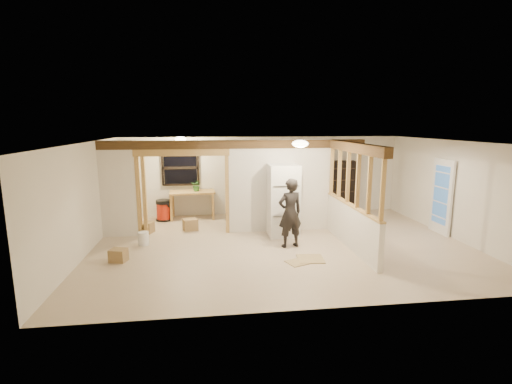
{
  "coord_description": "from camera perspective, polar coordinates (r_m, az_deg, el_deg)",
  "views": [
    {
      "loc": [
        -1.73,
        -8.56,
        2.93
      ],
      "look_at": [
        -0.57,
        0.4,
        1.25
      ],
      "focal_mm": 26.0,
      "sensor_mm": 36.0,
      "label": 1
    }
  ],
  "objects": [
    {
      "name": "ceiling_dome_main",
      "position": [
        8.32,
        6.82,
        7.39
      ],
      "size": [
        0.36,
        0.36,
        0.16
      ],
      "primitive_type": "ellipsoid",
      "color": "#FFEABF",
      "rests_on": "ceiling"
    },
    {
      "name": "french_door",
      "position": [
        11.03,
        26.66,
        -0.65
      ],
      "size": [
        0.12,
        0.86,
        2.0
      ],
      "primitive_type": "cube",
      "color": "white",
      "rests_on": "floor"
    },
    {
      "name": "wall_right",
      "position": [
        10.72,
        28.3,
        0.27
      ],
      "size": [
        0.01,
        6.5,
        2.5
      ],
      "primitive_type": "cube",
      "color": "silver",
      "rests_on": "floor"
    },
    {
      "name": "floor_panel_far",
      "position": [
        8.1,
        6.62,
        -10.65
      ],
      "size": [
        0.61,
        0.56,
        0.02
      ],
      "primitive_type": "cube",
      "rotation": [
        0.0,
        0.0,
        0.37
      ],
      "color": "tan",
      "rests_on": "floor"
    },
    {
      "name": "header_beam_back",
      "position": [
        9.8,
        -3.11,
        7.33
      ],
      "size": [
        7.0,
        0.18,
        0.22
      ],
      "primitive_type": "cube",
      "color": "#4D351A",
      "rests_on": "ceiling"
    },
    {
      "name": "wall_back",
      "position": [
        12.05,
        0.96,
        2.54
      ],
      "size": [
        9.0,
        0.01,
        2.5
      ],
      "primitive_type": "cube",
      "color": "silver",
      "rests_on": "floor"
    },
    {
      "name": "work_table",
      "position": [
        11.67,
        -9.72,
        -1.96
      ],
      "size": [
        1.41,
        0.77,
        0.86
      ],
      "primitive_type": "cube",
      "rotation": [
        0.0,
        0.0,
        0.06
      ],
      "color": "tan",
      "rests_on": "floor"
    },
    {
      "name": "ceiling_dome_util",
      "position": [
        10.89,
        -11.53,
        7.98
      ],
      "size": [
        0.32,
        0.32,
        0.14
      ],
      "primitive_type": "ellipsoid",
      "color": "#FFEABF",
      "rests_on": "ceiling"
    },
    {
      "name": "partition_center",
      "position": [
        10.09,
        3.77,
        0.95
      ],
      "size": [
        2.8,
        0.12,
        2.5
      ],
      "primitive_type": "cube",
      "color": "silver",
      "rests_on": "floor"
    },
    {
      "name": "potted_plant",
      "position": [
        11.55,
        -9.11,
        1.01
      ],
      "size": [
        0.4,
        0.37,
        0.36
      ],
      "primitive_type": "imported",
      "rotation": [
        0.0,
        0.0,
        -0.33
      ],
      "color": "#386D2E",
      "rests_on": "work_table"
    },
    {
      "name": "stud_partition",
      "position": [
        8.9,
        14.69,
        2.01
      ],
      "size": [
        0.14,
        3.2,
        1.32
      ],
      "primitive_type": "cube",
      "color": "tan",
      "rests_on": "pony_wall"
    },
    {
      "name": "pony_wall",
      "position": [
        9.14,
        14.35,
        -5.2
      ],
      "size": [
        0.12,
        3.2,
        1.0
      ],
      "primitive_type": "cube",
      "color": "silver",
      "rests_on": "floor"
    },
    {
      "name": "woman",
      "position": [
        8.83,
        5.26,
        -3.23
      ],
      "size": [
        0.69,
        0.54,
        1.66
      ],
      "primitive_type": "imported",
      "rotation": [
        0.0,
        0.0,
        3.4
      ],
      "color": "black",
      "rests_on": "floor"
    },
    {
      "name": "bookshelf",
      "position": [
        12.55,
        12.94,
        0.79
      ],
      "size": [
        0.86,
        0.29,
        1.72
      ],
      "primitive_type": "cube",
      "color": "black",
      "rests_on": "floor"
    },
    {
      "name": "box_util_a",
      "position": [
        10.47,
        -10.07,
        -4.95
      ],
      "size": [
        0.45,
        0.42,
        0.32
      ],
      "primitive_type": "cube",
      "rotation": [
        0.0,
        0.0,
        0.31
      ],
      "color": "olive",
      "rests_on": "floor"
    },
    {
      "name": "refrigerator",
      "position": [
        9.72,
        4.2,
        -1.28
      ],
      "size": [
        0.77,
        0.75,
        1.88
      ],
      "primitive_type": "cube",
      "color": "white",
      "rests_on": "floor"
    },
    {
      "name": "partition_left_stub",
      "position": [
        10.17,
        -20.45,
        0.38
      ],
      "size": [
        0.9,
        0.12,
        2.5
      ],
      "primitive_type": "cube",
      "color": "silver",
      "rests_on": "floor"
    },
    {
      "name": "box_front",
      "position": [
        8.58,
        -20.4,
        -9.11
      ],
      "size": [
        0.4,
        0.36,
        0.28
      ],
      "primitive_type": "cube",
      "rotation": [
        0.0,
        0.0,
        -0.27
      ],
      "color": "olive",
      "rests_on": "floor"
    },
    {
      "name": "header_beam_right",
      "position": [
        8.83,
        14.91,
        6.64
      ],
      "size": [
        0.18,
        3.3,
        0.22
      ],
      "primitive_type": "cube",
      "color": "#4D351A",
      "rests_on": "ceiling"
    },
    {
      "name": "floor_panel_near",
      "position": [
        8.31,
        8.39,
        -10.13
      ],
      "size": [
        0.6,
        0.6,
        0.02
      ],
      "primitive_type": "cube",
      "rotation": [
        0.0,
        0.0,
        -0.09
      ],
      "color": "tan",
      "rests_on": "floor"
    },
    {
      "name": "doorway_frame",
      "position": [
        9.95,
        -11.1,
        -0.24
      ],
      "size": [
        2.46,
        0.14,
        2.2
      ],
      "primitive_type": "cube",
      "color": "tan",
      "rests_on": "floor"
    },
    {
      "name": "bucket",
      "position": [
        9.48,
        -16.92,
        -6.87
      ],
      "size": [
        0.34,
        0.34,
        0.33
      ],
      "primitive_type": "cylinder",
      "rotation": [
        0.0,
        0.0,
        0.43
      ],
      "color": "white",
      "rests_on": "floor"
    },
    {
      "name": "ceiling",
      "position": [
        8.74,
        4.09,
        7.72
      ],
      "size": [
        9.0,
        6.5,
        0.01
      ],
      "primitive_type": "cube",
      "color": "white"
    },
    {
      "name": "window_back",
      "position": [
        11.84,
        -11.55,
        3.65
      ],
      "size": [
        1.12,
        0.1,
        1.1
      ],
      "primitive_type": "cube",
      "color": "black",
      "rests_on": "wall_back"
    },
    {
      "name": "hanging_bulb",
      "position": [
        10.19,
        -8.92,
        6.21
      ],
      "size": [
        0.07,
        0.07,
        0.07
      ],
      "primitive_type": "ellipsoid",
      "color": "#FFD88C",
      "rests_on": "ceiling"
    },
    {
      "name": "wall_front",
      "position": [
        5.83,
        10.28,
        -6.36
      ],
      "size": [
        9.0,
        0.01,
        2.5
      ],
      "primitive_type": "cube",
      "color": "silver",
      "rests_on": "floor"
    },
    {
      "name": "box_util_b",
      "position": [
        10.5,
        -16.43,
        -5.24
      ],
      "size": [
        0.41,
        0.41,
        0.3
      ],
      "primitive_type": "cube",
      "rotation": [
        0.0,
        0.0,
        -0.33
      ],
      "color": "olive",
      "rests_on": "floor"
    },
    {
      "name": "wall_left",
      "position": [
        9.15,
        -24.85,
        -1.01
      ],
      "size": [
        0.01,
        6.5,
        2.5
      ],
      "primitive_type": "cube",
      "color": "silver",
      "rests_on": "floor"
    },
    {
      "name": "floor",
      "position": [
        9.21,
        3.88,
        -8.05
      ],
      "size": [
        9.0,
        6.5,
        0.01
      ],
      "primitive_type": "cube",
      "color": "#BEA88D",
      "rests_on": "ground"
    },
    {
      "name": "shop_vac",
      "position": [
        11.63,
        -14.0,
        -2.71
      ],
      "size": [
        0.61,
        0.61,
        0.65
      ],
      "primitive_type": "cylinder",
      "rotation": [
        0.0,
        0.0,
        -0.28
      ],
      "color": "#AA1F0D",
      "rests_on": "floor"
    }
  ]
}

